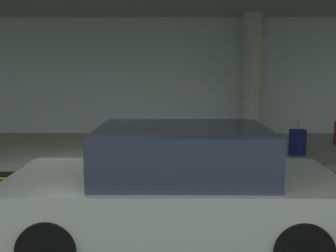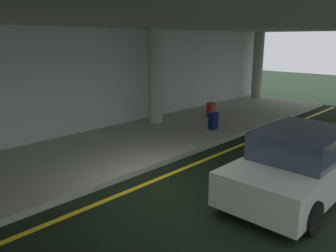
% 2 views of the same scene
% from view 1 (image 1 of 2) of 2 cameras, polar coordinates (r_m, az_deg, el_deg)
% --- Properties ---
extents(ground_plane, '(60.00, 60.00, 0.00)m').
position_cam_1_polar(ground_plane, '(7.64, -12.06, -8.59)').
color(ground_plane, black).
extents(sidewalk, '(26.00, 4.20, 0.15)m').
position_cam_1_polar(sidewalk, '(10.58, -8.43, -3.31)').
color(sidewalk, '#959B8B').
rests_on(sidewalk, ground).
extents(lane_stripe_yellow, '(26.00, 0.14, 0.01)m').
position_cam_1_polar(lane_stripe_yellow, '(8.07, -11.35, -7.62)').
color(lane_stripe_yellow, yellow).
rests_on(lane_stripe_yellow, ground).
extents(support_column_far_left, '(0.56, 0.56, 3.65)m').
position_cam_1_polar(support_column_far_left, '(11.75, 12.20, 7.10)').
color(support_column_far_left, '#959C89').
rests_on(support_column_far_left, sidewalk).
extents(terminal_back_wall, '(26.00, 0.30, 3.80)m').
position_cam_1_polar(terminal_back_wall, '(12.59, -7.02, 6.97)').
color(terminal_back_wall, '#A9B9B3').
rests_on(terminal_back_wall, ground).
extents(car_silver, '(4.10, 1.92, 1.50)m').
position_cam_1_polar(car_silver, '(4.94, 1.22, -9.28)').
color(car_silver, '#B9C4B6').
rests_on(car_silver, ground).
extents(suitcase_upright_primary, '(0.36, 0.22, 0.90)m').
position_cam_1_polar(suitcase_upright_primary, '(9.81, 18.56, -2.29)').
color(suitcase_upright_primary, '#0C1549').
rests_on(suitcase_upright_primary, sidewalk).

